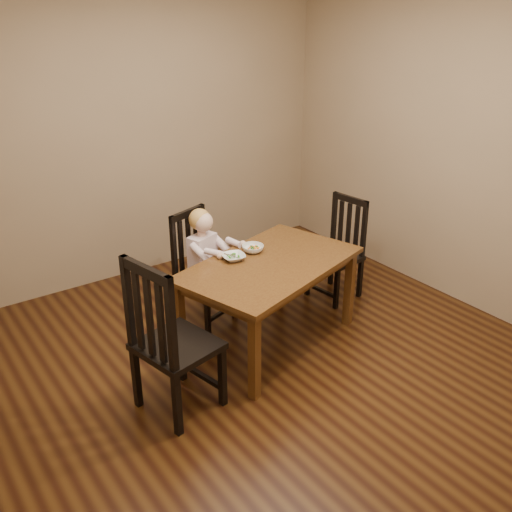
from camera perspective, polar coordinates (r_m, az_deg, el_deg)
room at (r=3.81m, az=0.95°, el=6.65°), size 4.01×4.01×2.71m
dining_table at (r=4.33m, az=1.38°, el=-1.62°), size 1.56×1.18×0.69m
chair_child at (r=4.76m, az=-5.57°, el=-1.30°), size 0.51×0.50×0.95m
chair_left at (r=3.68m, az=-8.60°, el=-8.42°), size 0.55×0.56×1.11m
chair_right at (r=5.17m, az=8.28°, el=0.57°), size 0.42×0.44×0.92m
toddler at (r=4.67m, az=-5.19°, el=0.06°), size 0.41×0.46×0.53m
bowl_peas at (r=4.33m, az=-2.26°, el=-0.12°), size 0.21×0.21×0.04m
bowl_veg at (r=4.46m, az=-0.31°, el=0.75°), size 0.20×0.20×0.05m
fork at (r=4.28m, az=-2.41°, el=-0.08°), size 0.10×0.07×0.04m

